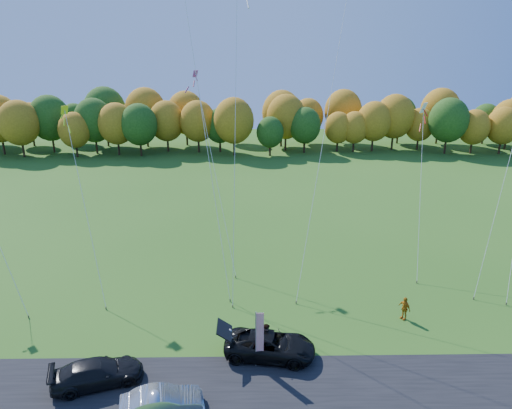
{
  "coord_description": "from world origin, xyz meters",
  "views": [
    {
      "loc": [
        -0.47,
        -23.34,
        16.95
      ],
      "look_at": [
        0.0,
        6.0,
        7.0
      ],
      "focal_mm": 32.0,
      "sensor_mm": 36.0,
      "label": 1
    }
  ],
  "objects_px": {
    "silver_sedan": "(162,402)",
    "feather_flag": "(259,334)",
    "person_east": "(404,308)",
    "black_suv": "(270,345)"
  },
  "relations": [
    {
      "from": "black_suv",
      "to": "feather_flag",
      "type": "height_order",
      "value": "feather_flag"
    },
    {
      "from": "silver_sedan",
      "to": "person_east",
      "type": "distance_m",
      "value": 16.64
    },
    {
      "from": "silver_sedan",
      "to": "person_east",
      "type": "height_order",
      "value": "person_east"
    },
    {
      "from": "person_east",
      "to": "black_suv",
      "type": "bearing_deg",
      "value": -97.7
    },
    {
      "from": "silver_sedan",
      "to": "feather_flag",
      "type": "distance_m",
      "value": 6.11
    },
    {
      "from": "black_suv",
      "to": "feather_flag",
      "type": "bearing_deg",
      "value": 151.82
    },
    {
      "from": "silver_sedan",
      "to": "feather_flag",
      "type": "relative_size",
      "value": 1.14
    },
    {
      "from": "person_east",
      "to": "feather_flag",
      "type": "relative_size",
      "value": 0.46
    },
    {
      "from": "feather_flag",
      "to": "person_east",
      "type": "bearing_deg",
      "value": 25.49
    },
    {
      "from": "person_east",
      "to": "feather_flag",
      "type": "bearing_deg",
      "value": -94.74
    }
  ]
}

